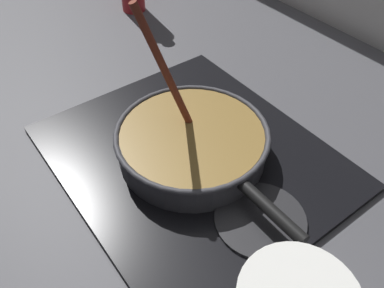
# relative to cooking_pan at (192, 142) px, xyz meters

# --- Properties ---
(ground) EXTENTS (2.40, 1.60, 0.04)m
(ground) POSITION_rel_cooking_pan_xyz_m (-0.04, -0.12, -0.07)
(ground) COLOR #4C4C51
(hob_plate) EXTENTS (0.56, 0.48, 0.01)m
(hob_plate) POSITION_rel_cooking_pan_xyz_m (-0.00, 0.00, -0.04)
(hob_plate) COLOR black
(hob_plate) RESTS_ON ground
(burner_ring) EXTENTS (0.16, 0.16, 0.01)m
(burner_ring) POSITION_rel_cooking_pan_xyz_m (-0.00, 0.00, -0.03)
(burner_ring) COLOR #592D0C
(burner_ring) RESTS_ON hob_plate
(spare_burner) EXTENTS (0.16, 0.16, 0.01)m
(spare_burner) POSITION_rel_cooking_pan_xyz_m (0.19, 0.00, -0.03)
(spare_burner) COLOR #262628
(spare_burner) RESTS_ON hob_plate
(cooking_pan) EXTENTS (0.43, 0.30, 0.30)m
(cooking_pan) POSITION_rel_cooking_pan_xyz_m (0.00, 0.00, 0.00)
(cooking_pan) COLOR #38383D
(cooking_pan) RESTS_ON hob_plate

